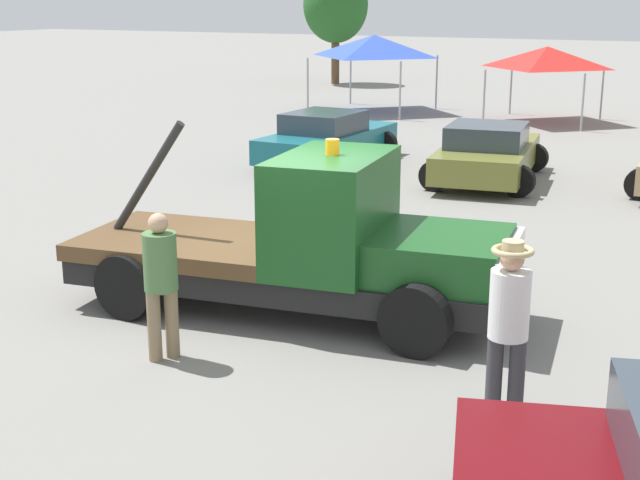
{
  "coord_description": "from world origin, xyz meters",
  "views": [
    {
      "loc": [
        5.65,
        -9.95,
        4.12
      ],
      "look_at": [
        0.5,
        0.0,
        1.05
      ],
      "focal_mm": 50.0,
      "sensor_mm": 36.0,
      "label": 1
    }
  ],
  "objects_px": {
    "tow_truck": "(312,246)",
    "person_near_truck": "(509,316)",
    "parked_car_olive": "(487,153)",
    "canopy_tent_blue": "(374,46)",
    "parked_car_teal": "(327,139)",
    "person_at_hood": "(161,276)",
    "tree_left": "(336,5)",
    "canopy_tent_red": "(547,57)",
    "traffic_cone": "(279,228)"
  },
  "relations": [
    {
      "from": "parked_car_teal",
      "to": "parked_car_olive",
      "type": "height_order",
      "value": "same"
    },
    {
      "from": "parked_car_olive",
      "to": "canopy_tent_blue",
      "type": "bearing_deg",
      "value": 27.13
    },
    {
      "from": "tree_left",
      "to": "parked_car_olive",
      "type": "bearing_deg",
      "value": -55.22
    },
    {
      "from": "parked_car_teal",
      "to": "parked_car_olive",
      "type": "distance_m",
      "value": 4.27
    },
    {
      "from": "traffic_cone",
      "to": "canopy_tent_red",
      "type": "bearing_deg",
      "value": 89.0
    },
    {
      "from": "parked_car_teal",
      "to": "canopy_tent_red",
      "type": "distance_m",
      "value": 10.86
    },
    {
      "from": "parked_car_teal",
      "to": "canopy_tent_blue",
      "type": "relative_size",
      "value": 1.26
    },
    {
      "from": "parked_car_teal",
      "to": "canopy_tent_red",
      "type": "xyz_separation_m",
      "value": [
        2.96,
        10.34,
        1.51
      ]
    },
    {
      "from": "traffic_cone",
      "to": "tow_truck",
      "type": "bearing_deg",
      "value": -53.0
    },
    {
      "from": "parked_car_teal",
      "to": "canopy_tent_blue",
      "type": "height_order",
      "value": "canopy_tent_blue"
    },
    {
      "from": "tow_truck",
      "to": "canopy_tent_blue",
      "type": "bearing_deg",
      "value": 103.88
    },
    {
      "from": "parked_car_teal",
      "to": "tree_left",
      "type": "relative_size",
      "value": 0.83
    },
    {
      "from": "parked_car_teal",
      "to": "tree_left",
      "type": "bearing_deg",
      "value": 26.84
    },
    {
      "from": "traffic_cone",
      "to": "canopy_tent_blue",
      "type": "bearing_deg",
      "value": 109.0
    },
    {
      "from": "parked_car_olive",
      "to": "tree_left",
      "type": "distance_m",
      "value": 24.12
    },
    {
      "from": "person_near_truck",
      "to": "canopy_tent_red",
      "type": "distance_m",
      "value": 22.74
    },
    {
      "from": "parked_car_olive",
      "to": "tree_left",
      "type": "relative_size",
      "value": 0.84
    },
    {
      "from": "canopy_tent_blue",
      "to": "person_near_truck",
      "type": "bearing_deg",
      "value": -62.91
    },
    {
      "from": "canopy_tent_red",
      "to": "tow_truck",
      "type": "bearing_deg",
      "value": -84.73
    },
    {
      "from": "parked_car_teal",
      "to": "tree_left",
      "type": "height_order",
      "value": "tree_left"
    },
    {
      "from": "person_at_hood",
      "to": "tree_left",
      "type": "distance_m",
      "value": 34.35
    },
    {
      "from": "parked_car_teal",
      "to": "canopy_tent_blue",
      "type": "xyz_separation_m",
      "value": [
        -3.34,
        10.34,
        1.73
      ]
    },
    {
      "from": "tow_truck",
      "to": "person_near_truck",
      "type": "xyz_separation_m",
      "value": [
        3.16,
        -1.86,
        0.17
      ]
    },
    {
      "from": "canopy_tent_blue",
      "to": "traffic_cone",
      "type": "bearing_deg",
      "value": -71.0
    },
    {
      "from": "person_near_truck",
      "to": "canopy_tent_red",
      "type": "xyz_separation_m",
      "value": [
        -5.03,
        22.15,
        1.06
      ]
    },
    {
      "from": "canopy_tent_blue",
      "to": "tree_left",
      "type": "xyz_separation_m",
      "value": [
        -6.05,
        9.02,
        1.33
      ]
    },
    {
      "from": "person_at_hood",
      "to": "canopy_tent_blue",
      "type": "relative_size",
      "value": 0.48
    },
    {
      "from": "person_at_hood",
      "to": "canopy_tent_blue",
      "type": "bearing_deg",
      "value": -37.92
    },
    {
      "from": "canopy_tent_red",
      "to": "traffic_cone",
      "type": "height_order",
      "value": "canopy_tent_red"
    },
    {
      "from": "canopy_tent_blue",
      "to": "tree_left",
      "type": "bearing_deg",
      "value": 123.87
    },
    {
      "from": "canopy_tent_red",
      "to": "tree_left",
      "type": "bearing_deg",
      "value": 143.85
    },
    {
      "from": "canopy_tent_red",
      "to": "parked_car_olive",
      "type": "bearing_deg",
      "value": -83.05
    },
    {
      "from": "person_near_truck",
      "to": "parked_car_teal",
      "type": "height_order",
      "value": "person_near_truck"
    },
    {
      "from": "parked_car_olive",
      "to": "canopy_tent_blue",
      "type": "height_order",
      "value": "canopy_tent_blue"
    },
    {
      "from": "parked_car_teal",
      "to": "tree_left",
      "type": "distance_m",
      "value": 21.74
    },
    {
      "from": "canopy_tent_blue",
      "to": "traffic_cone",
      "type": "xyz_separation_m",
      "value": [
        6.0,
        -17.42,
        -2.13
      ]
    },
    {
      "from": "tree_left",
      "to": "traffic_cone",
      "type": "height_order",
      "value": "tree_left"
    },
    {
      "from": "canopy_tent_red",
      "to": "traffic_cone",
      "type": "xyz_separation_m",
      "value": [
        -0.3,
        -17.41,
        -1.9
      ]
    },
    {
      "from": "tow_truck",
      "to": "parked_car_olive",
      "type": "relative_size",
      "value": 1.32
    },
    {
      "from": "tow_truck",
      "to": "parked_car_olive",
      "type": "xyz_separation_m",
      "value": [
        -0.58,
        9.67,
        -0.28
      ]
    },
    {
      "from": "parked_car_olive",
      "to": "canopy_tent_blue",
      "type": "distance_m",
      "value": 13.18
    },
    {
      "from": "person_at_hood",
      "to": "traffic_cone",
      "type": "height_order",
      "value": "person_at_hood"
    },
    {
      "from": "tow_truck",
      "to": "tree_left",
      "type": "distance_m",
      "value": 32.71
    },
    {
      "from": "person_near_truck",
      "to": "parked_car_olive",
      "type": "relative_size",
      "value": 0.4
    },
    {
      "from": "person_near_truck",
      "to": "traffic_cone",
      "type": "relative_size",
      "value": 3.39
    },
    {
      "from": "canopy_tent_blue",
      "to": "tow_truck",
      "type": "bearing_deg",
      "value": -68.07
    },
    {
      "from": "parked_car_teal",
      "to": "person_at_hood",
      "type": "bearing_deg",
      "value": -160.72
    },
    {
      "from": "tow_truck",
      "to": "traffic_cone",
      "type": "relative_size",
      "value": 11.14
    },
    {
      "from": "person_near_truck",
      "to": "tree_left",
      "type": "xyz_separation_m",
      "value": [
        -17.39,
        31.18,
        2.62
      ]
    },
    {
      "from": "tow_truck",
      "to": "person_near_truck",
      "type": "bearing_deg",
      "value": -38.45
    }
  ]
}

